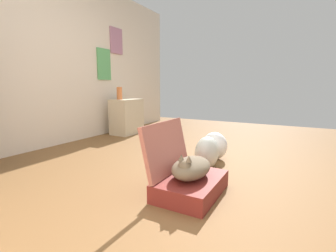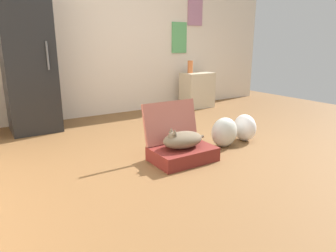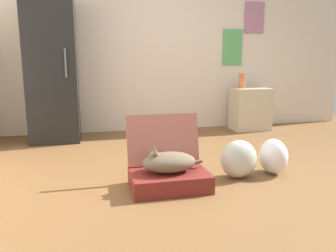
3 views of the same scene
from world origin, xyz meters
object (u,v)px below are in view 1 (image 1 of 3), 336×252
object	(u,v)px
plastic_bag_white	(207,153)
side_table	(127,117)
plastic_bag_clear	(215,146)
suitcase_base	(191,186)
cat	(191,168)
vase_tall	(119,93)

from	to	relation	value
plastic_bag_white	side_table	bearing A→B (deg)	60.30
plastic_bag_clear	side_table	bearing A→B (deg)	68.66
plastic_bag_white	side_table	distance (m)	2.28
suitcase_base	plastic_bag_white	world-z (taller)	plastic_bag_white
suitcase_base	cat	world-z (taller)	cat
plastic_bag_white	plastic_bag_clear	size ratio (longest dim) A/B	1.05
plastic_bag_clear	cat	bearing A→B (deg)	-172.30
plastic_bag_clear	vase_tall	world-z (taller)	vase_tall
cat	side_table	bearing A→B (deg)	49.13
vase_tall	plastic_bag_clear	bearing A→B (deg)	-107.30
plastic_bag_clear	side_table	world-z (taller)	side_table
plastic_bag_white	vase_tall	distance (m)	2.31
plastic_bag_white	plastic_bag_clear	distance (m)	0.37
side_table	plastic_bag_clear	bearing A→B (deg)	-111.34
suitcase_base	plastic_bag_clear	bearing A→B (deg)	7.78
side_table	vase_tall	size ratio (longest dim) A/B	2.89
suitcase_base	side_table	xyz separation A→B (m)	(1.79, 2.08, 0.25)
plastic_bag_white	suitcase_base	bearing A→B (deg)	-170.88
side_table	cat	bearing A→B (deg)	-130.87
plastic_bag_clear	vase_tall	xyz separation A→B (m)	(0.62, 1.98, 0.59)
plastic_bag_white	vase_tall	xyz separation A→B (m)	(0.98, 2.01, 0.58)
cat	vase_tall	size ratio (longest dim) A/B	2.34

